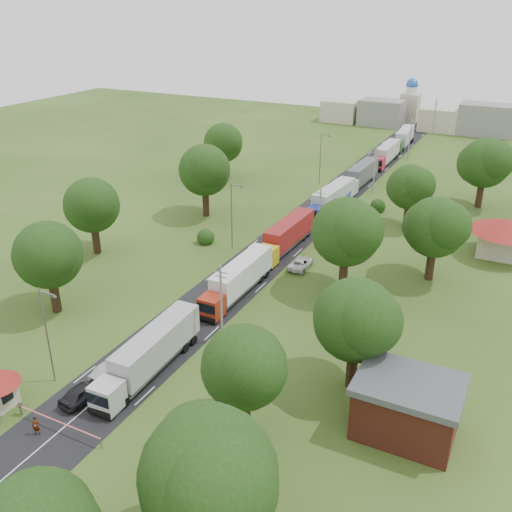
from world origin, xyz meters
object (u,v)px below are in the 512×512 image
Objects in this scene: boom_barrier at (47,418)px; info_sign at (348,200)px; car_lane_mid at (112,370)px; pedestrian_near at (36,426)px; car_lane_front at (84,392)px; truck_0 at (151,353)px.

boom_barrier is 60.39m from info_sign.
car_lane_mid is at bearing -96.80° from info_sign.
info_sign is 61.58m from pedestrian_near.
info_sign is 52.40m from car_lane_mid.
pedestrian_near reaches higher than boom_barrier.
info_sign is 2.36× the size of pedestrian_near.
pedestrian_near is at bearing -96.12° from info_sign.
info_sign is 0.89× the size of car_lane_mid.
boom_barrier is 1.88× the size of car_lane_front.
info_sign reaches higher than car_lane_front.
boom_barrier is at bearing 91.38° from car_lane_front.
boom_barrier is 0.62× the size of truck_0.
pedestrian_near is at bearing -89.97° from boom_barrier.
info_sign is 0.84× the size of car_lane_front.
car_lane_front is at bearing 59.68° from pedestrian_near.
car_lane_front is (0.36, 4.18, -0.06)m from boom_barrier.
info_sign reaches higher than boom_barrier.
truck_0 reaches higher than pedestrian_near.
truck_0 reaches higher than info_sign.
car_lane_front is (-2.96, -6.20, -1.36)m from truck_0.
car_lane_front is at bearing -115.55° from truck_0.
boom_barrier is at bearing 63.52° from pedestrian_near.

